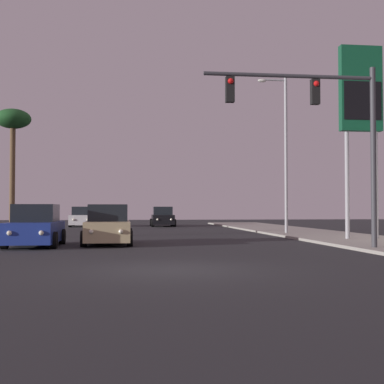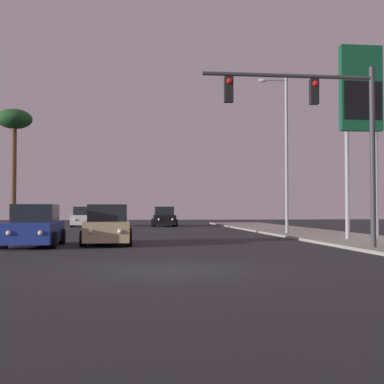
% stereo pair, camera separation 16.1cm
% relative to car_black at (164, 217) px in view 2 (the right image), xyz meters
% --- Properties ---
extents(ground_plane, '(120.00, 120.00, 0.00)m').
position_rel_car_black_xyz_m(ground_plane, '(-1.94, -32.54, -0.76)').
color(ground_plane, '#28282B').
extents(sidewalk_right, '(5.00, 60.00, 0.12)m').
position_rel_car_black_xyz_m(sidewalk_right, '(7.56, -22.54, -0.70)').
color(sidewalk_right, '#9E998E').
rests_on(sidewalk_right, ground).
extents(car_black, '(2.04, 4.32, 1.68)m').
position_rel_car_black_xyz_m(car_black, '(0.00, 0.00, 0.00)').
color(car_black, black).
rests_on(car_black, ground).
extents(car_white, '(2.04, 4.34, 1.68)m').
position_rel_car_black_xyz_m(car_white, '(-6.75, 0.28, 0.00)').
color(car_white, silver).
rests_on(car_white, ground).
extents(car_tan, '(2.04, 4.32, 1.68)m').
position_rel_car_black_xyz_m(car_tan, '(-3.85, -22.91, 0.00)').
color(car_tan, tan).
rests_on(car_tan, ground).
extents(car_blue, '(2.04, 4.32, 1.68)m').
position_rel_car_black_xyz_m(car_blue, '(-6.68, -23.75, 0.00)').
color(car_blue, navy).
rests_on(car_blue, ground).
extents(traffic_light_mast, '(6.29, 0.36, 6.50)m').
position_rel_car_black_xyz_m(traffic_light_mast, '(4.02, -27.42, 3.91)').
color(traffic_light_mast, '#38383D').
rests_on(traffic_light_mast, sidewalk_right).
extents(street_lamp, '(1.74, 0.24, 9.00)m').
position_rel_car_black_xyz_m(street_lamp, '(5.95, -15.72, 4.36)').
color(street_lamp, '#99999E').
rests_on(street_lamp, sidewalk_right).
extents(gas_station_sign, '(2.00, 0.42, 9.00)m').
position_rel_car_black_xyz_m(gas_station_sign, '(7.77, -22.02, 5.86)').
color(gas_station_sign, '#99999E').
rests_on(gas_station_sign, sidewalk_right).
extents(palm_tree_mid, '(2.40, 2.40, 8.25)m').
position_rel_car_black_xyz_m(palm_tree_mid, '(-10.72, -8.54, 6.39)').
color(palm_tree_mid, brown).
rests_on(palm_tree_mid, ground).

